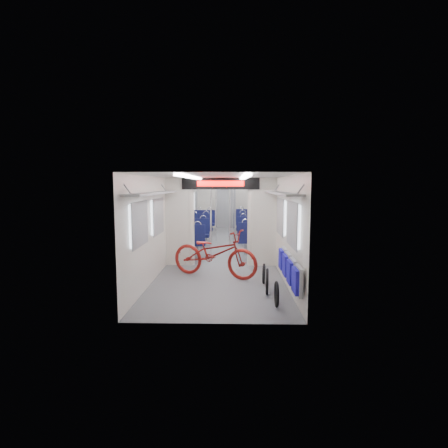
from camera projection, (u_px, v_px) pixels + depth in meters
name	position (u px, v px, depth m)	size (l,w,h in m)	color
carriage	(223.00, 205.00, 10.87)	(12.00, 12.02, 2.31)	#515456
bicycle	(215.00, 253.00, 8.03)	(0.73, 2.10, 1.10)	maroon
flip_bench	(289.00, 269.00, 6.43)	(0.12, 2.07, 0.47)	gray
bike_hoop_a	(277.00, 296.00, 6.04)	(0.46, 0.46, 0.05)	black
bike_hoop_b	(267.00, 283.00, 6.75)	(0.51, 0.51, 0.05)	black
bike_hoop_c	(264.00, 275.00, 7.49)	(0.44, 0.44, 0.05)	black
seat_bay_near_left	(193.00, 235.00, 11.08)	(0.90, 2.02, 1.08)	#0C0F36
seat_bay_near_right	(251.00, 233.00, 11.54)	(0.91, 2.08, 1.10)	#0C0F36
seat_bay_far_left	(202.00, 223.00, 14.42)	(0.94, 2.19, 1.14)	#0C0F36
seat_bay_far_right	(247.00, 222.00, 14.62)	(0.95, 2.28, 1.16)	#0C0F36
stanchion_near_left	(211.00, 220.00, 9.62)	(0.04, 0.04, 2.30)	silver
stanchion_near_right	(230.00, 220.00, 9.65)	(0.04, 0.04, 2.30)	silver
stanchion_far_left	(216.00, 211.00, 13.19)	(0.04, 0.04, 2.30)	silver
stanchion_far_right	(233.00, 211.00, 13.20)	(0.04, 0.04, 2.30)	silver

